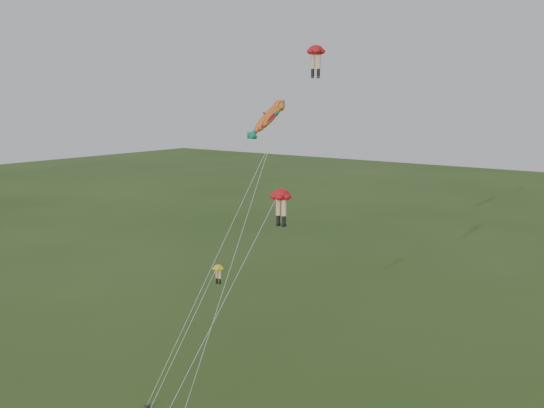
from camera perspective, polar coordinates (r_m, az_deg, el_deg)
The scene contains 4 objects.
legs_kite_red_high at distance 43.55m, azimuth 3.81°, elevation 13.41°, with size 5.34×13.76×23.31m.
legs_kite_red_mid at distance 38.86m, azimuth 0.70°, elevation 0.33°, with size 2.88×10.64×13.91m.
legs_kite_yellow at distance 40.85m, azimuth -5.59°, elevation -7.14°, with size 0.90×7.28×8.63m.
fish_kite at distance 44.05m, azimuth -0.29°, elevation 8.11°, with size 3.59×14.12×19.83m.
Camera 1 is at (25.42, -24.54, 19.60)m, focal length 40.00 mm.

